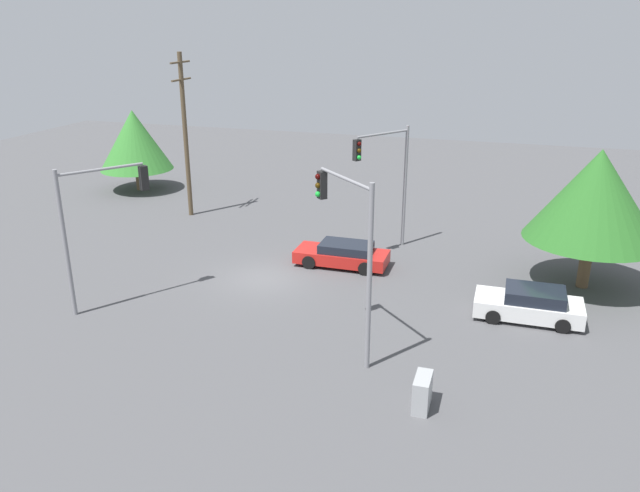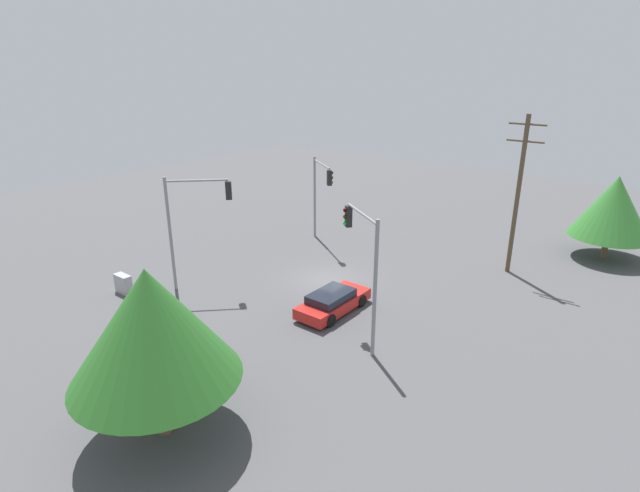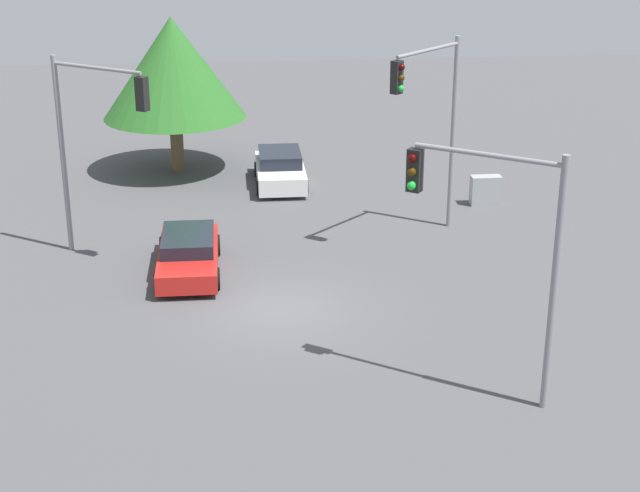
# 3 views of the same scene
# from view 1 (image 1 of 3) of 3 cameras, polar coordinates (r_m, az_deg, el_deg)

# --- Properties ---
(ground_plane) EXTENTS (80.00, 80.00, 0.00)m
(ground_plane) POSITION_cam_1_polar(r_m,az_deg,el_deg) (30.35, -5.12, -2.97)
(ground_plane) COLOR #4C4C4F
(sedan_red) EXTENTS (1.99, 4.67, 1.23)m
(sedan_red) POSITION_cam_1_polar(r_m,az_deg,el_deg) (31.58, 2.09, -0.77)
(sedan_red) COLOR red
(sedan_red) RESTS_ON ground_plane
(sedan_white) EXTENTS (2.04, 4.35, 1.37)m
(sedan_white) POSITION_cam_1_polar(r_m,az_deg,el_deg) (27.46, 18.62, -5.07)
(sedan_white) COLOR silver
(sedan_white) RESTS_ON ground_plane
(traffic_signal_main) EXTENTS (3.19, 2.29, 6.61)m
(traffic_signal_main) POSITION_cam_1_polar(r_m,az_deg,el_deg) (32.81, 6.17, 7.04)
(traffic_signal_main) COLOR gray
(traffic_signal_main) RESTS_ON ground_plane
(traffic_signal_cross) EXTENTS (2.80, 2.79, 6.84)m
(traffic_signal_cross) POSITION_cam_1_polar(r_m,az_deg,el_deg) (22.06, 2.73, 1.05)
(traffic_signal_cross) COLOR gray
(traffic_signal_cross) RESTS_ON ground_plane
(traffic_signal_aux) EXTENTS (3.25, 2.35, 6.28)m
(traffic_signal_aux) POSITION_cam_1_polar(r_m,az_deg,el_deg) (27.55, -19.68, 3.00)
(traffic_signal_aux) COLOR gray
(traffic_signal_aux) RESTS_ON ground_plane
(utility_pole_tall) EXTENTS (2.20, 0.28, 10.03)m
(utility_pole_tall) POSITION_cam_1_polar(r_m,az_deg,el_deg) (39.72, -12.23, 10.15)
(utility_pole_tall) COLOR brown
(utility_pole_tall) RESTS_ON ground_plane
(electrical_cabinet) EXTENTS (1.15, 0.51, 1.14)m
(electrical_cabinet) POSITION_cam_1_polar(r_m,az_deg,el_deg) (20.76, 9.33, -13.07)
(electrical_cabinet) COLOR #9EA0A3
(electrical_cabinet) RESTS_ON ground_plane
(tree_left) EXTENTS (5.97, 5.97, 6.51)m
(tree_left) POSITION_cam_1_polar(r_m,az_deg,el_deg) (30.47, 23.90, 4.23)
(tree_left) COLOR brown
(tree_left) RESTS_ON ground_plane
(tree_far) EXTENTS (5.18, 5.18, 5.80)m
(tree_far) POSITION_cam_1_polar(r_m,az_deg,el_deg) (47.18, -16.59, 9.27)
(tree_far) COLOR brown
(tree_far) RESTS_ON ground_plane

